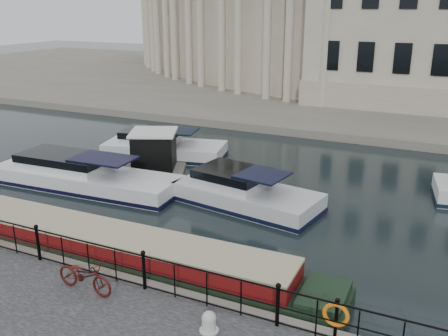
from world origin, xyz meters
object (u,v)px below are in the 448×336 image
(mooring_bollard, at_px, (209,322))
(life_ring_post, at_px, (336,315))
(bicycle, at_px, (85,275))
(narrowboat, at_px, (117,255))
(harbour_hut, at_px, (154,153))

(mooring_bollard, relative_size, life_ring_post, 0.51)
(bicycle, distance_m, mooring_bollard, 4.00)
(narrowboat, height_order, harbour_hut, harbour_hut)
(bicycle, height_order, harbour_hut, harbour_hut)
(narrowboat, xyz_separation_m, harbour_hut, (-4.34, 8.98, 0.59))
(mooring_bollard, bearing_deg, bicycle, 178.23)
(life_ring_post, bearing_deg, harbour_hut, 138.76)
(life_ring_post, distance_m, narrowboat, 7.80)
(bicycle, distance_m, harbour_hut, 12.44)
(mooring_bollard, height_order, narrowboat, narrowboat)
(bicycle, distance_m, narrowboat, 2.58)
(mooring_bollard, height_order, life_ring_post, life_ring_post)
(bicycle, height_order, narrowboat, bicycle)
(mooring_bollard, bearing_deg, narrowboat, 151.92)
(life_ring_post, xyz_separation_m, harbour_hut, (-11.94, 10.47, -0.27))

